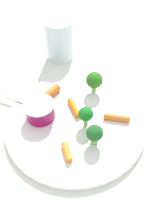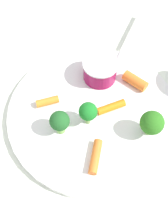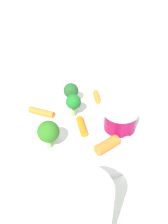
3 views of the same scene
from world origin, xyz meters
TOP-DOWN VIEW (x-y plane):
  - ground_plane at (0.00, 0.00)m, footprint 2.40×2.40m
  - plate at (0.00, 0.00)m, footprint 0.28×0.28m
  - sauce_cup at (0.02, -0.07)m, footprint 0.06×0.06m
  - broccoli_floret_0 at (0.03, 0.05)m, footprint 0.03×0.03m
  - broccoli_floret_1 at (-0.00, 0.02)m, footprint 0.03×0.03m
  - broccoli_floret_2 at (-0.09, 0.00)m, footprint 0.04×0.04m
  - carrot_stick_0 at (-0.04, 0.07)m, footprint 0.03×0.05m
  - carrot_stick_1 at (0.07, 0.02)m, footprint 0.04×0.03m
  - carrot_stick_2 at (-0.04, -0.08)m, footprint 0.05×0.03m
  - carrot_stick_3 at (-0.02, -0.02)m, footprint 0.04×0.04m
  - fork at (0.01, -0.16)m, footprint 0.02×0.19m

SIDE VIEW (x-z plane):
  - ground_plane at x=0.00m, z-range 0.00..0.00m
  - plate at x=0.00m, z-range 0.00..0.01m
  - fork at x=0.01m, z-range 0.01..0.01m
  - carrot_stick_1 at x=0.07m, z-range 0.01..0.02m
  - carrot_stick_3 at x=-0.02m, z-range 0.01..0.02m
  - carrot_stick_0 at x=-0.04m, z-range 0.01..0.02m
  - carrot_stick_2 at x=-0.04m, z-range 0.01..0.03m
  - sauce_cup at x=0.02m, z-range 0.01..0.05m
  - broccoli_floret_0 at x=0.03m, z-range 0.02..0.06m
  - broccoli_floret_1 at x=0.00m, z-range 0.02..0.06m
  - broccoli_floret_2 at x=-0.09m, z-range 0.02..0.07m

